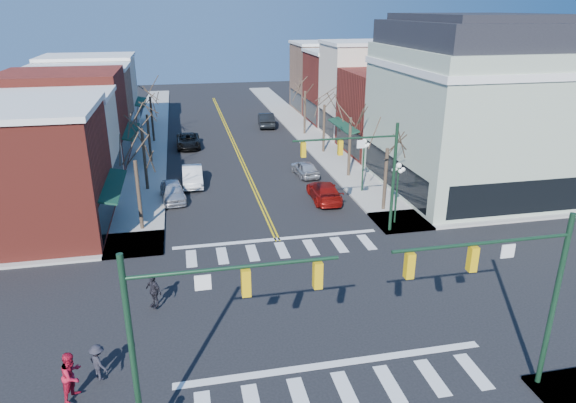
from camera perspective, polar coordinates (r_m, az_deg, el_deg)
ground at (r=25.82m, az=2.09°, el=-11.38°), size 160.00×160.00×0.00m
sidewalk_left at (r=43.51m, az=-15.72°, el=1.70°), size 3.50×70.00×0.15m
sidewalk_right at (r=45.63m, az=6.73°, el=3.24°), size 3.50×70.00×0.15m
bldg_left_brick_a at (r=35.78m, az=-27.81°, el=2.55°), size 10.00×8.50×8.00m
bldg_left_stucco_a at (r=43.07m, az=-25.23°, el=5.40°), size 10.00×7.00×7.50m
bldg_left_brick_b at (r=50.60m, az=-23.46°, el=8.30°), size 10.00×9.00×8.50m
bldg_left_tan at (r=58.63m, az=-21.99°, el=9.67°), size 10.00×7.50×7.80m
bldg_left_stucco_b at (r=66.15m, az=-20.98°, el=11.10°), size 10.00×8.00×8.20m
bldg_right_brick_a at (r=52.29m, az=12.04°, el=9.63°), size 10.00×8.50×8.00m
bldg_right_stucco at (r=59.18m, az=9.10°, el=12.07°), size 10.00×7.00×10.00m
bldg_right_brick_b at (r=66.28m, az=6.74°, el=12.45°), size 10.00×8.00×8.50m
bldg_right_tan at (r=73.80m, az=4.75°, el=13.56°), size 10.00×8.00×9.00m
victorian_corner at (r=42.46m, az=19.65°, el=10.02°), size 12.25×14.25×13.30m
traffic_mast_near_left at (r=16.47m, az=-10.67°, el=-12.90°), size 6.60×0.28×7.20m
traffic_mast_near_right at (r=19.79m, az=23.73°, el=-8.32°), size 6.60×0.28×7.20m
traffic_mast_far_right at (r=31.91m, az=8.70°, el=4.11°), size 6.60×0.28×7.20m
lamppost_corner at (r=34.38m, az=12.07°, el=2.06°), size 0.36×0.36×4.33m
lamppost_midblock at (r=40.12m, az=8.40°, el=5.00°), size 0.36×0.36×4.33m
tree_left_a at (r=34.25m, az=-16.23°, el=0.56°), size 0.24×0.24×4.76m
tree_left_b at (r=41.81m, az=-15.63°, el=4.46°), size 0.24×0.24×5.04m
tree_left_c at (r=49.60m, az=-15.16°, el=6.72°), size 0.24×0.24×4.55m
tree_left_d at (r=57.37m, az=-14.86°, el=8.78°), size 0.24×0.24×4.90m
tree_right_a at (r=36.83m, az=10.75°, el=2.35°), size 0.24×0.24×4.62m
tree_right_b at (r=43.92m, az=6.85°, el=5.95°), size 0.24×0.24×5.18m
tree_right_c at (r=51.38m, az=4.00°, el=8.03°), size 0.24×0.24×4.83m
tree_right_d at (r=58.93m, az=1.87°, el=9.79°), size 0.24×0.24×4.97m
car_left_near at (r=39.63m, az=-12.69°, el=1.10°), size 2.14×4.38×1.44m
car_left_mid at (r=42.86m, az=-10.56°, el=2.81°), size 1.64×4.58×1.50m
car_left_far at (r=54.70m, az=-11.02°, el=6.64°), size 2.34×5.07×1.41m
car_right_near at (r=38.80m, az=4.04°, el=1.13°), size 2.21×5.00×1.43m
car_right_mid at (r=44.48m, az=1.88°, el=3.72°), size 2.00×4.11×1.35m
car_right_far at (r=63.39m, az=-2.45°, el=9.07°), size 2.28×5.32×1.70m
pedestrian_red_b at (r=21.34m, az=-22.87°, el=-17.39°), size 1.07×1.17×1.95m
pedestrian_dark_a at (r=25.77m, az=-14.73°, el=-9.60°), size 0.99×1.01×1.71m
pedestrian_dark_b at (r=22.01m, az=-20.34°, el=-16.40°), size 1.06×1.11×1.52m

